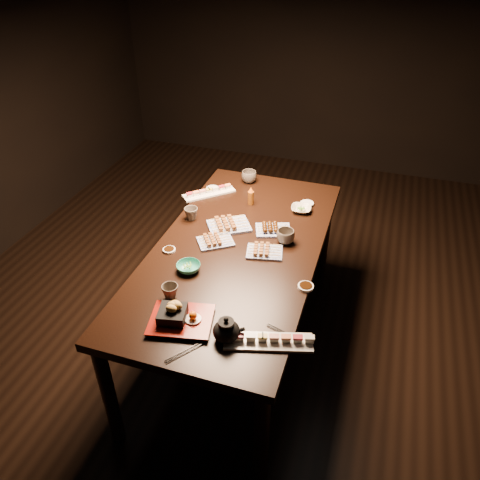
% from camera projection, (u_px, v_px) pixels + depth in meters
% --- Properties ---
extents(ground, '(5.00, 5.00, 0.00)m').
position_uv_depth(ground, '(232.00, 305.00, 3.33)').
color(ground, black).
rests_on(ground, ground).
extents(dining_table, '(1.25, 1.94, 0.75)m').
position_uv_depth(dining_table, '(237.00, 298.00, 2.84)').
color(dining_table, black).
rests_on(dining_table, ground).
extents(sushi_platter_near, '(0.40, 0.21, 0.05)m').
position_uv_depth(sushi_platter_near, '(268.00, 339.00, 2.03)').
color(sushi_platter_near, white).
rests_on(sushi_platter_near, dining_table).
extents(sushi_platter_far, '(0.32, 0.31, 0.04)m').
position_uv_depth(sushi_platter_far, '(209.00, 191.00, 3.12)').
color(sushi_platter_far, white).
rests_on(sushi_platter_far, dining_table).
extents(yakitori_plate_center, '(0.24, 0.23, 0.05)m').
position_uv_depth(yakitori_plate_center, '(215.00, 239.00, 2.65)').
color(yakitori_plate_center, '#828EB6').
rests_on(yakitori_plate_center, dining_table).
extents(yakitori_plate_right, '(0.22, 0.18, 0.05)m').
position_uv_depth(yakitori_plate_right, '(265.00, 249.00, 2.57)').
color(yakitori_plate_right, '#828EB6').
rests_on(yakitori_plate_right, dining_table).
extents(yakitori_plate_left, '(0.30, 0.28, 0.06)m').
position_uv_depth(yakitori_plate_left, '(229.00, 223.00, 2.78)').
color(yakitori_plate_left, '#828EB6').
rests_on(yakitori_plate_left, dining_table).
extents(tsukune_plate, '(0.24, 0.20, 0.05)m').
position_uv_depth(tsukune_plate, '(273.00, 228.00, 2.75)').
color(tsukune_plate, '#828EB6').
rests_on(tsukune_plate, dining_table).
extents(edamame_bowl_green, '(0.14, 0.14, 0.04)m').
position_uv_depth(edamame_bowl_green, '(189.00, 267.00, 2.45)').
color(edamame_bowl_green, teal).
rests_on(edamame_bowl_green, dining_table).
extents(edamame_bowl_cream, '(0.14, 0.14, 0.03)m').
position_uv_depth(edamame_bowl_cream, '(301.00, 209.00, 2.94)').
color(edamame_bowl_cream, beige).
rests_on(edamame_bowl_cream, dining_table).
extents(tempura_tray, '(0.32, 0.28, 0.10)m').
position_uv_depth(tempura_tray, '(181.00, 314.00, 2.11)').
color(tempura_tray, black).
rests_on(tempura_tray, dining_table).
extents(teacup_near_left, '(0.11, 0.11, 0.08)m').
position_uv_depth(teacup_near_left, '(170.00, 292.00, 2.26)').
color(teacup_near_left, '#4D443B').
rests_on(teacup_near_left, dining_table).
extents(teacup_mid_right, '(0.14, 0.14, 0.08)m').
position_uv_depth(teacup_mid_right, '(286.00, 237.00, 2.64)').
color(teacup_mid_right, '#4D443B').
rests_on(teacup_mid_right, dining_table).
extents(teacup_far_left, '(0.12, 0.12, 0.08)m').
position_uv_depth(teacup_far_left, '(191.00, 214.00, 2.85)').
color(teacup_far_left, '#4D443B').
rests_on(teacup_far_left, dining_table).
extents(teacup_far_right, '(0.12, 0.12, 0.08)m').
position_uv_depth(teacup_far_right, '(249.00, 177.00, 3.25)').
color(teacup_far_right, '#4D443B').
rests_on(teacup_far_right, dining_table).
extents(teapot, '(0.17, 0.17, 0.12)m').
position_uv_depth(teapot, '(226.00, 329.00, 2.03)').
color(teapot, black).
rests_on(teapot, dining_table).
extents(condiment_bottle, '(0.04, 0.04, 0.12)m').
position_uv_depth(condiment_bottle, '(251.00, 196.00, 2.99)').
color(condiment_bottle, brown).
rests_on(condiment_bottle, dining_table).
extents(sauce_dish_west, '(0.09, 0.09, 0.01)m').
position_uv_depth(sauce_dish_west, '(169.00, 250.00, 2.60)').
color(sauce_dish_west, white).
rests_on(sauce_dish_west, dining_table).
extents(sauce_dish_east, '(0.10, 0.10, 0.02)m').
position_uv_depth(sauce_dish_east, '(307.00, 204.00, 3.01)').
color(sauce_dish_east, white).
rests_on(sauce_dish_east, dining_table).
extents(sauce_dish_se, '(0.10, 0.10, 0.01)m').
position_uv_depth(sauce_dish_se, '(306.00, 287.00, 2.34)').
color(sauce_dish_se, white).
rests_on(sauce_dish_se, dining_table).
extents(sauce_dish_nw, '(0.10, 0.10, 0.01)m').
position_uv_depth(sauce_dish_nw, '(213.00, 189.00, 3.18)').
color(sauce_dish_nw, white).
rests_on(sauce_dish_nw, dining_table).
extents(chopsticks_near, '(0.14, 0.18, 0.01)m').
position_uv_depth(chopsticks_near, '(187.00, 351.00, 2.00)').
color(chopsticks_near, black).
rests_on(chopsticks_near, dining_table).
extents(chopsticks_se, '(0.20, 0.08, 0.01)m').
position_uv_depth(chopsticks_se, '(286.00, 334.00, 2.08)').
color(chopsticks_se, black).
rests_on(chopsticks_se, dining_table).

